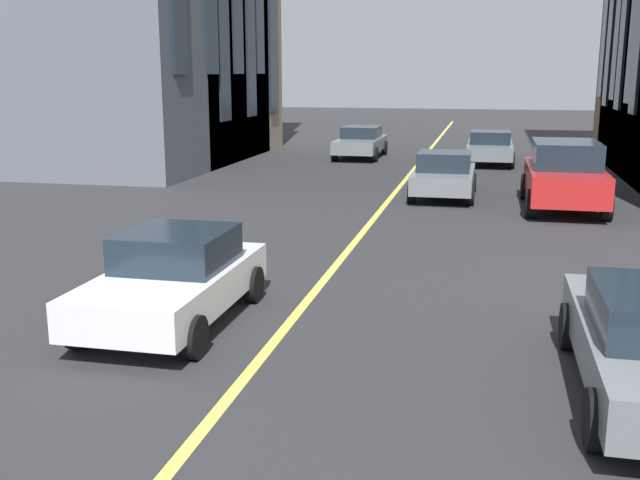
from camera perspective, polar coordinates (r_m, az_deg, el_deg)
The scene contains 7 objects.
lane_centre_line at distance 19.32m, azimuth 4.07°, elevation 1.57°, with size 80.00×0.16×0.01m.
car_grey_parked_b at distance 31.77m, azimuth 12.85°, elevation 6.95°, with size 4.40×1.95×1.37m.
car_grey_parked_a at distance 22.92m, azimuth 9.46°, elevation 4.96°, with size 3.90×1.89×1.40m.
car_red_far at distance 21.71m, azimuth 18.17°, elevation 4.78°, with size 4.70×2.14×1.88m.
car_grey_oncoming at distance 33.34m, azimuth 3.13°, elevation 7.50°, with size 4.40×1.95×1.37m.
car_white_mid at distance 11.48m, azimuth -11.08°, elevation -2.85°, with size 3.90×1.89×1.40m.
building_left_far at distance 35.21m, azimuth -12.64°, elevation 16.94°, with size 10.23×8.99×12.99m.
Camera 1 is at (1.25, -2.84, 3.74)m, focal length 41.88 mm.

